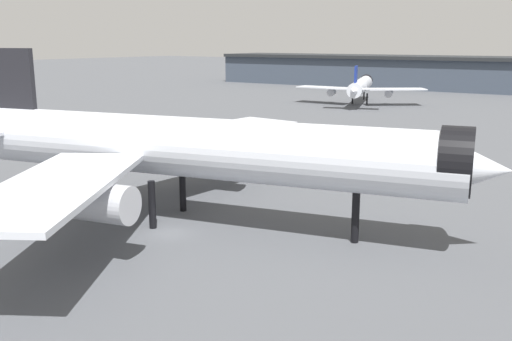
# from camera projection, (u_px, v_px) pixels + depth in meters

# --- Properties ---
(ground) EXTENTS (900.00, 900.00, 0.00)m
(ground) POSITION_uv_depth(u_px,v_px,m) (169.00, 233.00, 53.18)
(ground) COLOR #4C4F54
(airliner_near_gate) EXTENTS (57.29, 51.13, 16.77)m
(airliner_near_gate) POSITION_uv_depth(u_px,v_px,m) (187.00, 148.00, 55.05)
(airliner_near_gate) COLOR silver
(airliner_near_gate) RESTS_ON ground
(airliner_far_taxiway) EXTENTS (34.29, 38.44, 11.20)m
(airliner_far_taxiway) POSITION_uv_depth(u_px,v_px,m) (361.00, 86.00, 161.23)
(airliner_far_taxiway) COLOR silver
(airliner_far_taxiway) RESTS_ON ground
(terminal_building) EXTENTS (203.72, 38.06, 21.33)m
(terminal_building) POSITION_uv_depth(u_px,v_px,m) (481.00, 73.00, 201.86)
(terminal_building) COLOR #3D4756
(terminal_building) RESTS_ON ground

